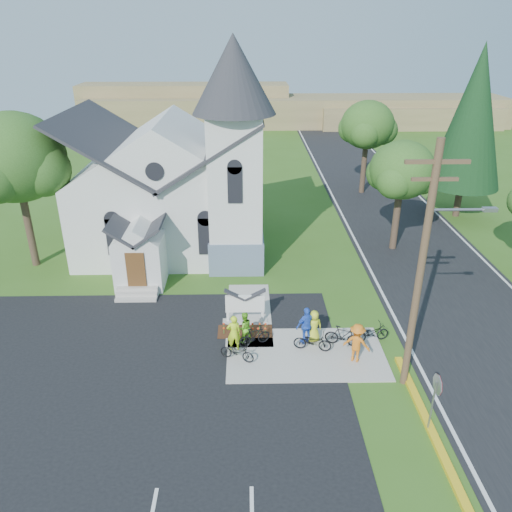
{
  "coord_description": "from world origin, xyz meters",
  "views": [
    {
      "loc": [
        -1.09,
        -17.76,
        13.35
      ],
      "look_at": [
        -0.63,
        5.0,
        2.76
      ],
      "focal_mm": 35.0,
      "sensor_mm": 36.0,
      "label": 1
    }
  ],
  "objects_px": {
    "utility_pole": "(423,264)",
    "bike_3": "(343,336)",
    "church_sign": "(245,304)",
    "bike_4": "(372,333)",
    "bike_0": "(237,352)",
    "cyclist_1": "(244,328)",
    "bike_1": "(254,336)",
    "stop_sign": "(436,392)",
    "cyclist_0": "(234,333)",
    "cyclist_2": "(307,325)",
    "bike_2": "(312,341)",
    "cyclist_3": "(357,343)",
    "cyclist_4": "(314,326)"
  },
  "relations": [
    {
      "from": "cyclist_2",
      "to": "bike_4",
      "type": "bearing_deg",
      "value": 155.88
    },
    {
      "from": "church_sign",
      "to": "cyclist_1",
      "type": "height_order",
      "value": "church_sign"
    },
    {
      "from": "utility_pole",
      "to": "cyclist_4",
      "type": "height_order",
      "value": "utility_pole"
    },
    {
      "from": "stop_sign",
      "to": "bike_0",
      "type": "distance_m",
      "value": 8.31
    },
    {
      "from": "bike_1",
      "to": "stop_sign",
      "type": "bearing_deg",
      "value": -155.34
    },
    {
      "from": "church_sign",
      "to": "bike_0",
      "type": "distance_m",
      "value": 3.17
    },
    {
      "from": "church_sign",
      "to": "cyclist_2",
      "type": "bearing_deg",
      "value": -33.62
    },
    {
      "from": "cyclist_2",
      "to": "bike_4",
      "type": "distance_m",
      "value": 3.05
    },
    {
      "from": "bike_2",
      "to": "cyclist_3",
      "type": "height_order",
      "value": "cyclist_3"
    },
    {
      "from": "cyclist_1",
      "to": "bike_3",
      "type": "height_order",
      "value": "cyclist_1"
    },
    {
      "from": "church_sign",
      "to": "bike_4",
      "type": "xyz_separation_m",
      "value": [
        5.81,
        -1.82,
        -0.53
      ]
    },
    {
      "from": "cyclist_2",
      "to": "bike_4",
      "type": "xyz_separation_m",
      "value": [
        3.02,
        0.04,
        -0.47
      ]
    },
    {
      "from": "bike_0",
      "to": "bike_4",
      "type": "xyz_separation_m",
      "value": [
        6.16,
        1.28,
        0.03
      ]
    },
    {
      "from": "bike_4",
      "to": "cyclist_4",
      "type": "bearing_deg",
      "value": 73.41
    },
    {
      "from": "bike_3",
      "to": "bike_4",
      "type": "distance_m",
      "value": 1.41
    },
    {
      "from": "cyclist_2",
      "to": "utility_pole",
      "type": "bearing_deg",
      "value": 118.1
    },
    {
      "from": "bike_4",
      "to": "cyclist_1",
      "type": "bearing_deg",
      "value": 74.76
    },
    {
      "from": "bike_0",
      "to": "cyclist_1",
      "type": "height_order",
      "value": "cyclist_1"
    },
    {
      "from": "church_sign",
      "to": "cyclist_0",
      "type": "height_order",
      "value": "cyclist_0"
    },
    {
      "from": "utility_pole",
      "to": "cyclist_3",
      "type": "xyz_separation_m",
      "value": [
        -1.77,
        1.46,
        -4.45
      ]
    },
    {
      "from": "church_sign",
      "to": "bike_2",
      "type": "bearing_deg",
      "value": -38.94
    },
    {
      "from": "cyclist_0",
      "to": "bike_0",
      "type": "xyz_separation_m",
      "value": [
        0.15,
        -0.77,
        -0.46
      ]
    },
    {
      "from": "church_sign",
      "to": "bike_1",
      "type": "height_order",
      "value": "church_sign"
    },
    {
      "from": "cyclist_4",
      "to": "bike_2",
      "type": "bearing_deg",
      "value": 68.24
    },
    {
      "from": "church_sign",
      "to": "bike_3",
      "type": "relative_size",
      "value": 1.34
    },
    {
      "from": "church_sign",
      "to": "bike_4",
      "type": "bearing_deg",
      "value": -17.38
    },
    {
      "from": "bike_0",
      "to": "bike_4",
      "type": "relative_size",
      "value": 0.93
    },
    {
      "from": "stop_sign",
      "to": "cyclist_4",
      "type": "height_order",
      "value": "stop_sign"
    },
    {
      "from": "bike_3",
      "to": "bike_1",
      "type": "bearing_deg",
      "value": 106.26
    },
    {
      "from": "cyclist_0",
      "to": "bike_4",
      "type": "xyz_separation_m",
      "value": [
        6.31,
        0.51,
        -0.43
      ]
    },
    {
      "from": "bike_3",
      "to": "bike_0",
      "type": "bearing_deg",
      "value": 119.1
    },
    {
      "from": "cyclist_3",
      "to": "cyclist_4",
      "type": "height_order",
      "value": "cyclist_3"
    },
    {
      "from": "cyclist_0",
      "to": "stop_sign",
      "type": "bearing_deg",
      "value": 133.39
    },
    {
      "from": "stop_sign",
      "to": "cyclist_1",
      "type": "xyz_separation_m",
      "value": [
        -6.67,
        5.65,
        -0.96
      ]
    },
    {
      "from": "stop_sign",
      "to": "cyclist_1",
      "type": "distance_m",
      "value": 8.8
    },
    {
      "from": "stop_sign",
      "to": "cyclist_3",
      "type": "bearing_deg",
      "value": 113.8
    },
    {
      "from": "bike_1",
      "to": "bike_4",
      "type": "xyz_separation_m",
      "value": [
        5.39,
        0.21,
        -0.02
      ]
    },
    {
      "from": "cyclist_1",
      "to": "bike_4",
      "type": "relative_size",
      "value": 0.9
    },
    {
      "from": "cyclist_2",
      "to": "bike_2",
      "type": "distance_m",
      "value": 0.77
    },
    {
      "from": "bike_0",
      "to": "cyclist_4",
      "type": "distance_m",
      "value": 3.77
    },
    {
      "from": "bike_1",
      "to": "cyclist_3",
      "type": "bearing_deg",
      "value": -129.96
    },
    {
      "from": "bike_0",
      "to": "bike_4",
      "type": "bearing_deg",
      "value": -55.35
    },
    {
      "from": "cyclist_3",
      "to": "cyclist_4",
      "type": "bearing_deg",
      "value": -17.84
    },
    {
      "from": "stop_sign",
      "to": "cyclist_2",
      "type": "height_order",
      "value": "stop_sign"
    },
    {
      "from": "utility_pole",
      "to": "bike_2",
      "type": "bearing_deg",
      "value": 147.46
    },
    {
      "from": "cyclist_1",
      "to": "cyclist_3",
      "type": "xyz_separation_m",
      "value": [
        4.84,
        -1.49,
        0.13
      ]
    },
    {
      "from": "cyclist_0",
      "to": "bike_0",
      "type": "distance_m",
      "value": 0.91
    },
    {
      "from": "church_sign",
      "to": "cyclist_3",
      "type": "height_order",
      "value": "cyclist_3"
    },
    {
      "from": "utility_pole",
      "to": "bike_3",
      "type": "relative_size",
      "value": 6.09
    },
    {
      "from": "utility_pole",
      "to": "bike_3",
      "type": "xyz_separation_m",
      "value": [
        -2.13,
        2.59,
        -4.86
      ]
    }
  ]
}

